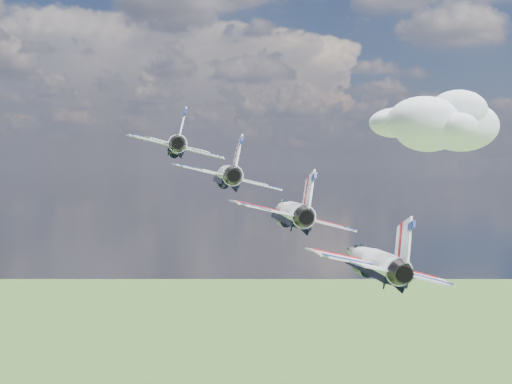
# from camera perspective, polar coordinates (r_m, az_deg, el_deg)

# --- Properties ---
(cloud_far) EXTENTS (54.05, 42.47, 21.23)m
(cloud_far) POSITION_cam_1_polar(r_m,az_deg,el_deg) (329.80, 14.13, 5.50)
(cloud_far) COLOR white
(jet_0) EXTENTS (16.39, 19.93, 7.85)m
(jet_0) POSITION_cam_1_polar(r_m,az_deg,el_deg) (91.84, -6.39, 3.73)
(jet_0) COLOR white
(jet_1) EXTENTS (16.39, 19.93, 7.85)m
(jet_1) POSITION_cam_1_polar(r_m,az_deg,el_deg) (81.73, -2.39, 1.40)
(jet_1) COLOR white
(jet_2) EXTENTS (16.39, 19.93, 7.85)m
(jet_2) POSITION_cam_1_polar(r_m,az_deg,el_deg) (72.30, 2.70, -1.58)
(jet_2) COLOR white
(jet_3) EXTENTS (16.39, 19.93, 7.85)m
(jet_3) POSITION_cam_1_polar(r_m,az_deg,el_deg) (63.85, 9.24, -5.37)
(jet_3) COLOR silver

